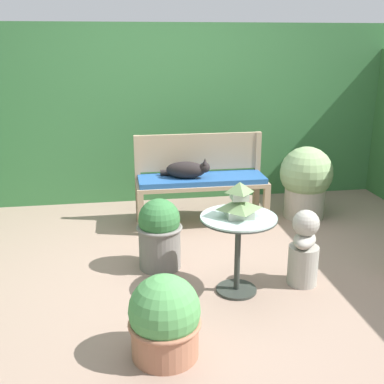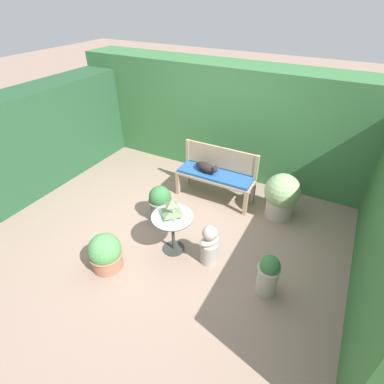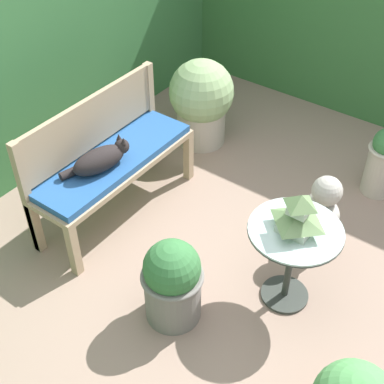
{
  "view_description": "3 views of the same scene",
  "coord_description": "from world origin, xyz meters",
  "px_view_note": "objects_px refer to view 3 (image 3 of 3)",
  "views": [
    {
      "loc": [
        -0.62,
        -3.54,
        1.83
      ],
      "look_at": [
        -0.01,
        0.26,
        0.6
      ],
      "focal_mm": 45.0,
      "sensor_mm": 36.0,
      "label": 1
    },
    {
      "loc": [
        1.91,
        -2.95,
        3.12
      ],
      "look_at": [
        0.17,
        0.27,
        0.58
      ],
      "focal_mm": 28.0,
      "sensor_mm": 36.0,
      "label": 2
    },
    {
      "loc": [
        -1.9,
        -1.19,
        2.78
      ],
      "look_at": [
        0.24,
        0.38,
        0.49
      ],
      "focal_mm": 50.0,
      "sensor_mm": 36.0,
      "label": 3
    }
  ],
  "objects_px": {
    "garden_bust": "(322,215)",
    "potted_plant_path_edge": "(172,282)",
    "pagoda_birdhouse": "(299,215)",
    "cat": "(100,159)",
    "patio_table": "(293,245)",
    "potted_plant_hedge_corner": "(201,101)",
    "garden_bench": "(115,165)",
    "potted_plant_bench_right": "(384,160)"
  },
  "relations": [
    {
      "from": "cat",
      "to": "potted_plant_path_edge",
      "type": "relative_size",
      "value": 0.8
    },
    {
      "from": "cat",
      "to": "pagoda_birdhouse",
      "type": "xyz_separation_m",
      "value": [
        0.17,
        -1.39,
        0.12
      ]
    },
    {
      "from": "pagoda_birdhouse",
      "to": "potted_plant_hedge_corner",
      "type": "height_order",
      "value": "pagoda_birdhouse"
    },
    {
      "from": "garden_bench",
      "to": "potted_plant_bench_right",
      "type": "xyz_separation_m",
      "value": [
        1.38,
        -1.49,
        -0.13
      ]
    },
    {
      "from": "pagoda_birdhouse",
      "to": "garden_bust",
      "type": "xyz_separation_m",
      "value": [
        0.54,
        0.04,
        -0.43
      ]
    },
    {
      "from": "garden_bust",
      "to": "potted_plant_path_edge",
      "type": "height_order",
      "value": "garden_bust"
    },
    {
      "from": "potted_plant_path_edge",
      "to": "potted_plant_hedge_corner",
      "type": "height_order",
      "value": "potted_plant_hedge_corner"
    },
    {
      "from": "cat",
      "to": "garden_bust",
      "type": "distance_m",
      "value": 1.55
    },
    {
      "from": "pagoda_birdhouse",
      "to": "potted_plant_bench_right",
      "type": "bearing_deg",
      "value": -3.29
    },
    {
      "from": "garden_bench",
      "to": "cat",
      "type": "height_order",
      "value": "cat"
    },
    {
      "from": "cat",
      "to": "pagoda_birdhouse",
      "type": "relative_size",
      "value": 1.84
    },
    {
      "from": "pagoda_birdhouse",
      "to": "potted_plant_path_edge",
      "type": "height_order",
      "value": "pagoda_birdhouse"
    },
    {
      "from": "patio_table",
      "to": "pagoda_birdhouse",
      "type": "xyz_separation_m",
      "value": [
        -0.0,
        0.0,
        0.25
      ]
    },
    {
      "from": "potted_plant_hedge_corner",
      "to": "potted_plant_bench_right",
      "type": "distance_m",
      "value": 1.56
    },
    {
      "from": "garden_bench",
      "to": "garden_bust",
      "type": "bearing_deg",
      "value": -68.01
    },
    {
      "from": "patio_table",
      "to": "potted_plant_hedge_corner",
      "type": "bearing_deg",
      "value": 52.74
    },
    {
      "from": "patio_table",
      "to": "potted_plant_bench_right",
      "type": "bearing_deg",
      "value": -3.29
    },
    {
      "from": "garden_bench",
      "to": "garden_bust",
      "type": "relative_size",
      "value": 2.18
    },
    {
      "from": "patio_table",
      "to": "potted_plant_path_edge",
      "type": "relative_size",
      "value": 1.01
    },
    {
      "from": "patio_table",
      "to": "pagoda_birdhouse",
      "type": "relative_size",
      "value": 2.32
    },
    {
      "from": "cat",
      "to": "potted_plant_path_edge",
      "type": "height_order",
      "value": "cat"
    },
    {
      "from": "patio_table",
      "to": "garden_bust",
      "type": "bearing_deg",
      "value": 4.25
    },
    {
      "from": "garden_bust",
      "to": "potted_plant_path_edge",
      "type": "distance_m",
      "value": 1.17
    },
    {
      "from": "pagoda_birdhouse",
      "to": "potted_plant_path_edge",
      "type": "bearing_deg",
      "value": 137.02
    },
    {
      "from": "cat",
      "to": "patio_table",
      "type": "height_order",
      "value": "cat"
    },
    {
      "from": "potted_plant_bench_right",
      "to": "patio_table",
      "type": "bearing_deg",
      "value": 176.71
    },
    {
      "from": "potted_plant_path_edge",
      "to": "potted_plant_bench_right",
      "type": "distance_m",
      "value": 1.98
    },
    {
      "from": "garden_bust",
      "to": "pagoda_birdhouse",
      "type": "bearing_deg",
      "value": 126.88
    },
    {
      "from": "potted_plant_hedge_corner",
      "to": "patio_table",
      "type": "bearing_deg",
      "value": -127.26
    },
    {
      "from": "pagoda_birdhouse",
      "to": "patio_table",
      "type": "bearing_deg",
      "value": 0.0
    },
    {
      "from": "garden_bench",
      "to": "cat",
      "type": "xyz_separation_m",
      "value": [
        -0.15,
        -0.02,
        0.16
      ]
    },
    {
      "from": "cat",
      "to": "garden_bust",
      "type": "xyz_separation_m",
      "value": [
        0.71,
        -1.35,
        -0.31
      ]
    },
    {
      "from": "pagoda_birdhouse",
      "to": "garden_bust",
      "type": "relative_size",
      "value": 0.43
    },
    {
      "from": "potted_plant_hedge_corner",
      "to": "potted_plant_bench_right",
      "type": "xyz_separation_m",
      "value": [
        0.25,
        -1.53,
        -0.1
      ]
    },
    {
      "from": "garden_bench",
      "to": "garden_bust",
      "type": "height_order",
      "value": "garden_bust"
    },
    {
      "from": "potted_plant_path_edge",
      "to": "cat",
      "type": "bearing_deg",
      "value": 67.9
    },
    {
      "from": "potted_plant_hedge_corner",
      "to": "cat",
      "type": "bearing_deg",
      "value": -176.98
    },
    {
      "from": "pagoda_birdhouse",
      "to": "potted_plant_path_edge",
      "type": "distance_m",
      "value": 0.84
    },
    {
      "from": "cat",
      "to": "potted_plant_hedge_corner",
      "type": "distance_m",
      "value": 1.3
    },
    {
      "from": "patio_table",
      "to": "potted_plant_path_edge",
      "type": "xyz_separation_m",
      "value": [
        -0.53,
        0.5,
        -0.17
      ]
    },
    {
      "from": "pagoda_birdhouse",
      "to": "garden_bust",
      "type": "bearing_deg",
      "value": 4.25
    },
    {
      "from": "garden_bench",
      "to": "potted_plant_path_edge",
      "type": "relative_size",
      "value": 2.21
    }
  ]
}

